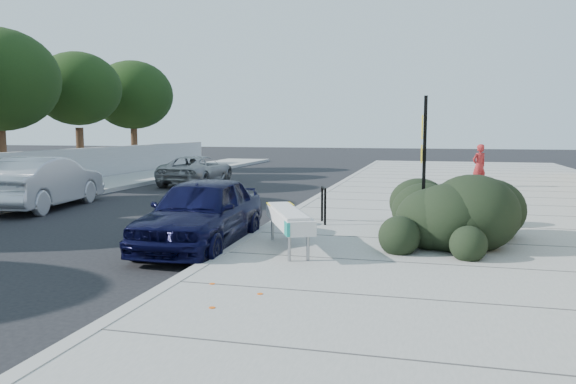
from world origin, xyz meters
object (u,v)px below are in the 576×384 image
object	(u,v)px
sedan_navy	(201,212)
suv_silver	(197,170)
bike_rack	(324,201)
wagon_silver	(44,183)
sign_post	(423,160)
bench	(289,219)
pedestrian	(479,166)

from	to	relation	value
sedan_navy	suv_silver	distance (m)	12.85
bike_rack	wagon_silver	bearing A→B (deg)	152.47
wagon_silver	sedan_navy	bearing A→B (deg)	141.39
sign_post	wagon_silver	world-z (taller)	sign_post
bench	pedestrian	size ratio (longest dim) A/B	1.48
wagon_silver	suv_silver	xyz separation A→B (m)	(1.50, 7.76, -0.16)
sedan_navy	wagon_silver	bearing A→B (deg)	147.24
sign_post	sedan_navy	world-z (taller)	sign_post
bench	bike_rack	xyz separation A→B (m)	(0.08, 3.00, -0.06)
bike_rack	sign_post	size ratio (longest dim) A/B	0.30
bike_rack	wagon_silver	distance (m)	8.78
bike_rack	pedestrian	distance (m)	10.36
sedan_navy	wagon_silver	size ratio (longest dim) A/B	0.88
wagon_silver	pedestrian	distance (m)	15.16
sign_post	suv_silver	bearing A→B (deg)	128.81
pedestrian	wagon_silver	bearing A→B (deg)	-4.08
sedan_navy	suv_silver	size ratio (longest dim) A/B	0.94
bench	sedan_navy	world-z (taller)	sedan_navy
sedan_navy	pedestrian	world-z (taller)	pedestrian
wagon_silver	sign_post	bearing A→B (deg)	156.36
sedan_navy	pedestrian	xyz separation A→B (m)	(6.13, 12.07, 0.26)
bench	sign_post	distance (m)	2.87
sedan_navy	sign_post	bearing A→B (deg)	10.05
suv_silver	sign_post	bearing A→B (deg)	129.88
sign_post	suv_silver	size ratio (longest dim) A/B	0.64
sedan_navy	wagon_silver	distance (m)	7.80
sedan_navy	pedestrian	distance (m)	13.54
bike_rack	suv_silver	size ratio (longest dim) A/B	0.20
suv_silver	pedestrian	size ratio (longest dim) A/B	2.70
sedan_navy	suv_silver	bearing A→B (deg)	111.91
sign_post	pedestrian	world-z (taller)	sign_post
sign_post	sedan_navy	size ratio (longest dim) A/B	0.69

